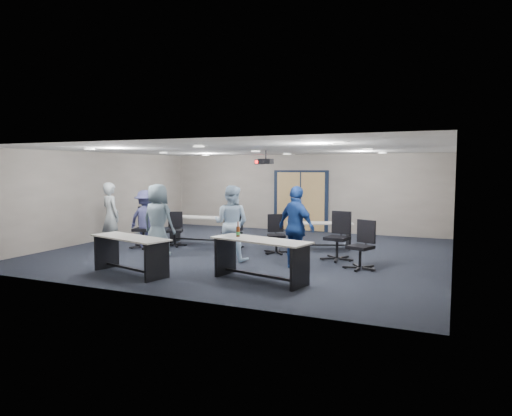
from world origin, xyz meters
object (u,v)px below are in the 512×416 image
at_px(person_back, 146,219).
at_px(chair_back_d, 337,236).
at_px(person_navy, 296,227).
at_px(person_plaid, 158,220).
at_px(table_back_left, 201,225).
at_px(table_front_left, 130,249).
at_px(table_front_right, 260,252).
at_px(table_back_right, 320,231).
at_px(chair_back_c, 276,234).
at_px(person_gray, 111,216).
at_px(chair_back_a, 175,229).
at_px(chair_loose_left, 143,228).
at_px(person_lightblue, 231,223).
at_px(chair_back_b, 232,231).
at_px(chair_loose_right, 360,245).

bearing_deg(person_back, chair_back_d, -174.52).
bearing_deg(person_navy, person_plaid, 30.10).
bearing_deg(person_back, table_back_left, -126.89).
relative_size(table_front_left, person_back, 1.26).
relative_size(person_plaid, person_navy, 1.00).
distance_m(table_front_right, table_back_left, 4.86).
distance_m(table_back_left, table_back_right, 3.50).
xyz_separation_m(person_plaid, person_navy, (3.65, 0.04, 0.00)).
xyz_separation_m(chair_back_c, person_navy, (1.05, -1.49, 0.41)).
height_order(person_gray, person_navy, same).
bearing_deg(person_back, chair_back_c, -168.57).
relative_size(chair_back_a, person_gray, 0.53).
xyz_separation_m(table_front_right, table_back_left, (-3.38, 3.49, -0.03)).
bearing_deg(table_back_right, person_back, -179.26).
bearing_deg(person_gray, person_navy, -160.81).
bearing_deg(table_back_left, chair_back_a, -124.26).
relative_size(table_back_left, chair_back_a, 2.05).
bearing_deg(table_front_right, person_back, 166.90).
bearing_deg(chair_loose_left, person_lightblue, -26.30).
bearing_deg(person_navy, chair_back_b, -4.73).
height_order(chair_loose_right, person_back, person_back).
xyz_separation_m(chair_back_a, chair_back_d, (4.70, -0.11, 0.10)).
height_order(table_back_right, person_navy, person_navy).
xyz_separation_m(chair_back_b, chair_back_c, (1.37, -0.14, 0.02)).
relative_size(chair_back_a, person_navy, 0.53).
bearing_deg(person_navy, chair_back_c, -25.53).
bearing_deg(chair_back_b, person_back, -132.34).
xyz_separation_m(person_plaid, person_back, (-1.04, 0.87, -0.11)).
relative_size(table_back_left, chair_back_d, 1.70).
distance_m(table_back_right, chair_back_a, 4.08).
xyz_separation_m(table_front_right, chair_loose_left, (-4.43, 2.12, -0.00)).
distance_m(table_front_left, chair_back_b, 3.59).
distance_m(chair_loose_right, person_plaid, 5.01).
bearing_deg(chair_loose_left, chair_back_c, -4.46).
height_order(chair_back_a, person_navy, person_navy).
distance_m(table_front_right, chair_back_c, 2.95).
distance_m(table_front_right, chair_back_d, 2.75).
bearing_deg(table_front_left, chair_back_c, 74.86).
bearing_deg(chair_back_b, chair_loose_left, -131.08).
bearing_deg(table_front_right, chair_back_a, 157.86).
xyz_separation_m(chair_loose_left, person_back, (0.04, 0.07, 0.24)).
distance_m(table_front_right, chair_loose_right, 2.43).
bearing_deg(person_gray, chair_back_d, -148.89).
bearing_deg(table_front_right, chair_back_b, 138.72).
relative_size(table_front_left, chair_loose_right, 1.89).
distance_m(table_back_left, chair_back_c, 2.70).
bearing_deg(table_back_left, person_back, -134.22).
bearing_deg(table_back_left, chair_back_c, -19.86).
distance_m(chair_back_b, person_plaid, 2.13).
xyz_separation_m(chair_back_c, chair_loose_left, (-3.67, -0.73, 0.06)).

